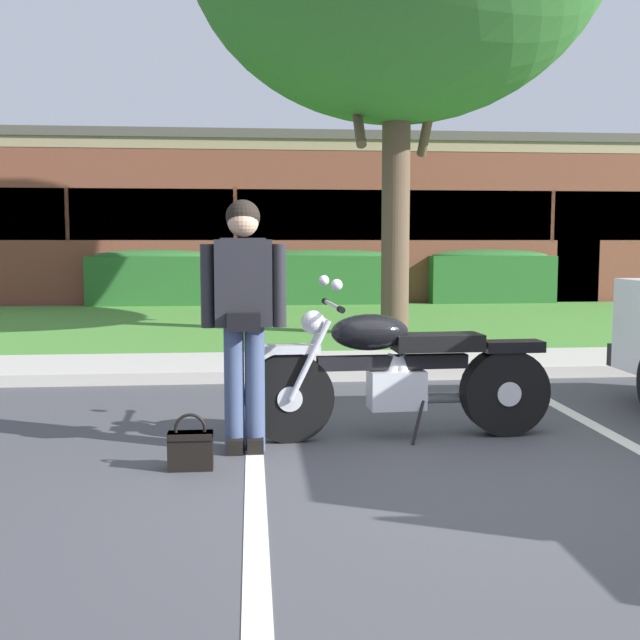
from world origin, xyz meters
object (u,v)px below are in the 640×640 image
hedge_center_left (326,276)px  brick_building (360,224)px  hedge_left (155,277)px  motorcycle (411,372)px  handbag (190,447)px  rider_person (244,306)px  hedge_center_right (490,276)px

hedge_center_left → brick_building: brick_building is taller
hedge_left → brick_building: bearing=47.0°
hedge_left → brick_building: brick_building is taller
hedge_left → brick_building: 7.84m
brick_building → motorcycle: bearing=-97.1°
motorcycle → handbag: bearing=-156.7°
rider_person → hedge_center_right: rider_person is taller
motorcycle → brick_building: brick_building is taller
hedge_center_left → hedge_center_right: 3.70m
handbag → hedge_left: bearing=97.4°
rider_person → hedge_left: 12.01m
hedge_left → hedge_center_left: bearing=-0.0°
handbag → hedge_center_right: (5.81, 12.27, 0.51)m
rider_person → brick_building: 17.85m
brick_building → hedge_center_right: bearing=-69.5°
rider_person → hedge_center_left: bearing=81.5°
motorcycle → hedge_left: (-3.13, 11.60, 0.17)m
rider_person → hedge_left: bearing=99.3°
motorcycle → hedge_left: 12.02m
hedge_center_right → brick_building: (-2.12, 5.66, 1.27)m
hedge_center_right → motorcycle: bearing=-110.2°
hedge_left → hedge_center_right: size_ratio=1.02×
hedge_center_right → handbag: bearing=-115.3°
motorcycle → rider_person: (-1.20, -0.24, 0.51)m
hedge_left → hedge_center_left: (3.70, -0.00, 0.00)m
handbag → hedge_left: hedge_left is taller
motorcycle → brick_building: size_ratio=0.11×
hedge_center_left → hedge_center_right: size_ratio=1.18×
hedge_left → hedge_center_right: same height
motorcycle → brick_building: 17.46m
hedge_left → hedge_center_right: 7.40m
rider_person → brick_building: (3.35, 17.51, 0.92)m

